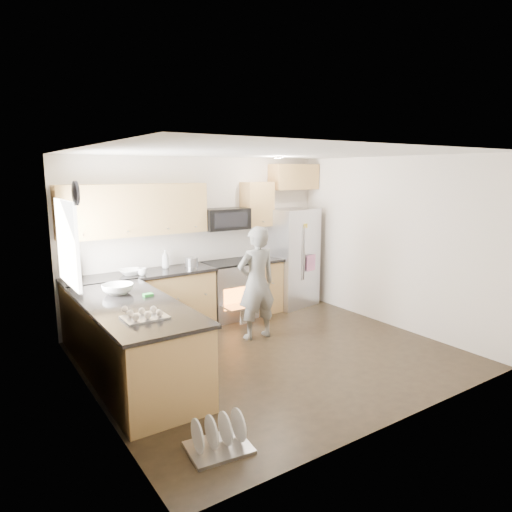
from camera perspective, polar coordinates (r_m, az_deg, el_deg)
ground at (r=6.14m, az=1.99°, el=-12.22°), size 4.50×4.50×0.00m
room_shell at (r=5.70m, az=1.70°, el=3.48°), size 4.54×4.04×2.62m
back_cabinet_run at (r=7.04m, az=-10.22°, el=-1.20°), size 4.45×0.64×2.50m
peninsula at (r=5.43m, az=-15.03°, el=-10.41°), size 0.96×2.36×1.04m
stove_range at (r=7.47m, az=-3.40°, el=-2.63°), size 0.76×0.97×1.79m
refrigerator at (r=8.15m, az=4.38°, el=-0.17°), size 0.95×0.80×1.74m
person at (r=6.49m, az=0.06°, el=-3.40°), size 0.61×0.42×1.63m
dish_rack at (r=4.26m, az=-4.70°, el=-21.96°), size 0.57×0.48×0.33m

